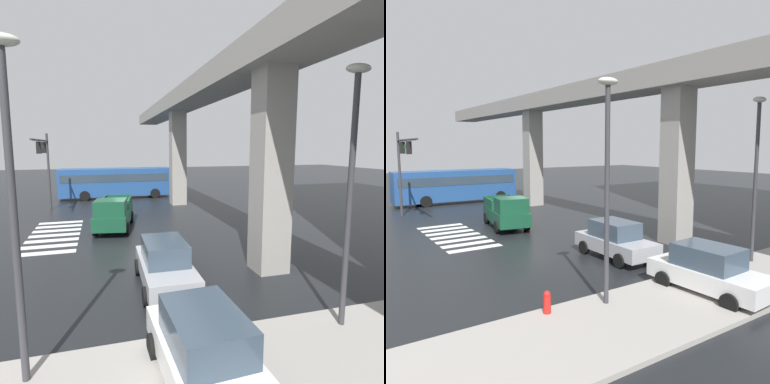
{
  "view_description": "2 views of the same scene",
  "coord_description": "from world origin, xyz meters",
  "views": [
    {
      "loc": [
        19.77,
        -2.01,
        5.14
      ],
      "look_at": [
        0.95,
        3.33,
        2.38
      ],
      "focal_mm": 30.1,
      "sensor_mm": 36.0,
      "label": 1
    },
    {
      "loc": [
        22.08,
        -11.2,
        5.17
      ],
      "look_at": [
        1.08,
        3.09,
        2.16
      ],
      "focal_mm": 36.16,
      "sensor_mm": 36.0,
      "label": 2
    }
  ],
  "objects": [
    {
      "name": "pickup_truck",
      "position": [
        -0.43,
        -1.34,
        0.99
      ],
      "size": [
        5.35,
        2.74,
        2.08
      ],
      "color": "#14472D",
      "rests_on": "ground"
    },
    {
      "name": "sedan_white",
      "position": [
        13.83,
        -0.03,
        0.85
      ],
      "size": [
        4.37,
        2.1,
        1.72
      ],
      "color": "silver",
      "rests_on": "ground"
    },
    {
      "name": "city_bus",
      "position": [
        -13.4,
        -0.57,
        1.72
      ],
      "size": [
        2.88,
        10.83,
        2.99
      ],
      "color": "#234C8C",
      "rests_on": "ground"
    },
    {
      "name": "ground_plane",
      "position": [
        0.0,
        0.0,
        0.0
      ],
      "size": [
        120.0,
        120.0,
        0.0
      ],
      "primitive_type": "plane",
      "color": "black"
    },
    {
      "name": "crosswalk_stripes",
      "position": [
        -0.0,
        -4.75,
        0.01
      ],
      "size": [
        7.15,
        2.8,
        0.01
      ],
      "color": "silver",
      "rests_on": "ground"
    },
    {
      "name": "sidewalk_east",
      "position": [
        13.92,
        2.0,
        0.07
      ],
      "size": [
        4.0,
        36.0,
        0.15
      ],
      "primitive_type": "cube",
      "color": "#9E9991",
      "rests_on": "ground"
    },
    {
      "name": "sedan_silver",
      "position": [
        8.51,
        0.14,
        0.85
      ],
      "size": [
        4.32,
        2.01,
        1.72
      ],
      "color": "#A8AAAF",
      "rests_on": "ground"
    },
    {
      "name": "elevated_overpass",
      "position": [
        0.0,
        4.61,
        8.07
      ],
      "size": [
        52.33,
        2.4,
        9.4
      ],
      "color": "#9E9991",
      "rests_on": "ground"
    },
    {
      "name": "traffic_signal_mast",
      "position": [
        -6.97,
        -6.11,
        4.39
      ],
      "size": [
        6.49,
        0.32,
        6.2
      ],
      "color": "#38383D",
      "rests_on": "ground"
    },
    {
      "name": "street_lamp_mid_block",
      "position": [
        12.72,
        4.4,
        4.56
      ],
      "size": [
        0.44,
        0.7,
        7.24
      ],
      "color": "#38383D",
      "rests_on": "ground"
    },
    {
      "name": "street_lamp_near_corner",
      "position": [
        12.72,
        -3.73,
        4.56
      ],
      "size": [
        0.44,
        0.7,
        7.24
      ],
      "color": "#38383D",
      "rests_on": "ground"
    }
  ]
}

